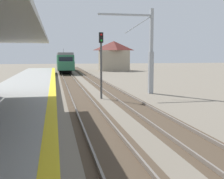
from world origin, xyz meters
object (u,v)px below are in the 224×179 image
(approaching_train, at_px, (64,61))
(rail_signal_post, at_px, (101,58))
(distant_trackside_house, at_px, (114,55))
(catenary_pylon_far_side, at_px, (148,53))

(approaching_train, xyz_separation_m, rail_signal_post, (1.64, -35.98, 1.02))
(distant_trackside_house, bearing_deg, catenary_pylon_far_side, -97.12)
(rail_signal_post, height_order, distant_trackside_house, distant_trackside_house)
(catenary_pylon_far_side, relative_size, distant_trackside_house, 1.14)
(catenary_pylon_far_side, height_order, distant_trackside_house, catenary_pylon_far_side)
(approaching_train, relative_size, rail_signal_post, 3.77)
(distant_trackside_house, bearing_deg, rail_signal_post, -103.26)
(approaching_train, bearing_deg, catenary_pylon_far_side, -79.59)
(rail_signal_post, xyz_separation_m, distant_trackside_house, (9.14, 38.82, 0.14))
(approaching_train, distance_m, rail_signal_post, 36.03)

